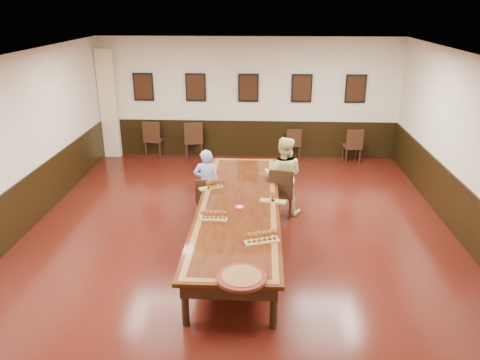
# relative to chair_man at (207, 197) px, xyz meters

# --- Properties ---
(floor) EXTENTS (8.00, 10.00, 0.02)m
(floor) POSITION_rel_chair_man_xyz_m (0.68, -1.00, -0.44)
(floor) COLOR black
(floor) RESTS_ON ground
(ceiling) EXTENTS (8.00, 10.00, 0.02)m
(ceiling) POSITION_rel_chair_man_xyz_m (0.68, -1.00, 2.78)
(ceiling) COLOR white
(ceiling) RESTS_ON floor
(wall_back) EXTENTS (8.00, 0.02, 3.20)m
(wall_back) POSITION_rel_chair_man_xyz_m (0.68, 4.01, 1.17)
(wall_back) COLOR beige
(wall_back) RESTS_ON floor
(wall_left) EXTENTS (0.02, 10.00, 3.20)m
(wall_left) POSITION_rel_chair_man_xyz_m (-3.33, -1.00, 1.17)
(wall_left) COLOR beige
(wall_left) RESTS_ON floor
(chair_man) EXTENTS (0.43, 0.46, 0.87)m
(chair_man) POSITION_rel_chair_man_xyz_m (0.00, 0.00, 0.00)
(chair_man) COLOR black
(chair_man) RESTS_ON floor
(chair_woman) EXTENTS (0.56, 0.59, 1.01)m
(chair_woman) POSITION_rel_chair_man_xyz_m (1.48, 0.22, 0.07)
(chair_woman) COLOR black
(chair_woman) RESTS_ON floor
(spare_chair_a) EXTENTS (0.51, 0.55, 1.02)m
(spare_chair_a) POSITION_rel_chair_man_xyz_m (-1.90, 3.84, 0.08)
(spare_chair_a) COLOR black
(spare_chair_a) RESTS_ON floor
(spare_chair_b) EXTENTS (0.58, 0.62, 1.03)m
(spare_chair_b) POSITION_rel_chair_man_xyz_m (-0.80, 3.75, 0.08)
(spare_chair_b) COLOR black
(spare_chair_b) RESTS_ON floor
(spare_chair_c) EXTENTS (0.44, 0.47, 0.86)m
(spare_chair_c) POSITION_rel_chair_man_xyz_m (1.90, 3.85, -0.00)
(spare_chair_c) COLOR black
(spare_chair_c) RESTS_ON floor
(spare_chair_d) EXTENTS (0.48, 0.52, 0.94)m
(spare_chair_d) POSITION_rel_chair_man_xyz_m (3.45, 3.58, 0.04)
(spare_chair_d) COLOR black
(spare_chair_d) RESTS_ON floor
(person_man) EXTENTS (0.52, 0.36, 1.38)m
(person_man) POSITION_rel_chair_man_xyz_m (-0.00, 0.09, 0.26)
(person_man) COLOR #4D62C2
(person_man) RESTS_ON floor
(person_woman) EXTENTS (0.88, 0.74, 1.58)m
(person_woman) POSITION_rel_chair_man_xyz_m (1.50, 0.32, 0.36)
(person_woman) COLOR #E4E48F
(person_woman) RESTS_ON floor
(pink_phone) EXTENTS (0.08, 0.14, 0.01)m
(pink_phone) POSITION_rel_chair_man_xyz_m (1.28, -1.01, 0.32)
(pink_phone) COLOR #D04574
(pink_phone) RESTS_ON conference_table
(curtain) EXTENTS (0.45, 0.18, 2.90)m
(curtain) POSITION_rel_chair_man_xyz_m (-3.07, 3.82, 1.02)
(curtain) COLOR beige
(curtain) RESTS_ON floor
(wainscoting) EXTENTS (8.00, 10.00, 1.00)m
(wainscoting) POSITION_rel_chair_man_xyz_m (0.68, -1.00, 0.07)
(wainscoting) COLOR black
(wainscoting) RESTS_ON floor
(conference_table) EXTENTS (1.40, 5.00, 0.76)m
(conference_table) POSITION_rel_chair_man_xyz_m (0.68, -1.00, 0.18)
(conference_table) COLOR black
(conference_table) RESTS_ON floor
(posters) EXTENTS (6.14, 0.04, 0.74)m
(posters) POSITION_rel_chair_man_xyz_m (0.68, 3.94, 1.47)
(posters) COLOR black
(posters) RESTS_ON wall_back
(flight_a) EXTENTS (0.47, 0.33, 0.17)m
(flight_a) POSITION_rel_chair_man_xyz_m (0.15, -0.32, 0.40)
(flight_a) COLOR #A18643
(flight_a) RESTS_ON conference_table
(flight_b) EXTENTS (0.48, 0.22, 0.17)m
(flight_b) POSITION_rel_chair_man_xyz_m (1.28, -0.89, 0.40)
(flight_b) COLOR #A18643
(flight_b) RESTS_ON conference_table
(flight_c) EXTENTS (0.45, 0.15, 0.17)m
(flight_c) POSITION_rel_chair_man_xyz_m (0.32, -1.65, 0.39)
(flight_c) COLOR #A18643
(flight_c) RESTS_ON conference_table
(flight_d) EXTENTS (0.53, 0.31, 0.19)m
(flight_d) POSITION_rel_chair_man_xyz_m (1.10, -2.37, 0.40)
(flight_d) COLOR #A18643
(flight_d) RESTS_ON conference_table
(red_plate_grp) EXTENTS (0.19, 0.19, 0.03)m
(red_plate_grp) POSITION_rel_chair_man_xyz_m (0.71, -1.17, 0.33)
(red_plate_grp) COLOR red
(red_plate_grp) RESTS_ON conference_table
(carved_platter) EXTENTS (0.66, 0.66, 0.05)m
(carved_platter) POSITION_rel_chair_man_xyz_m (0.84, -3.34, 0.34)
(carved_platter) COLOR #511810
(carved_platter) RESTS_ON conference_table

